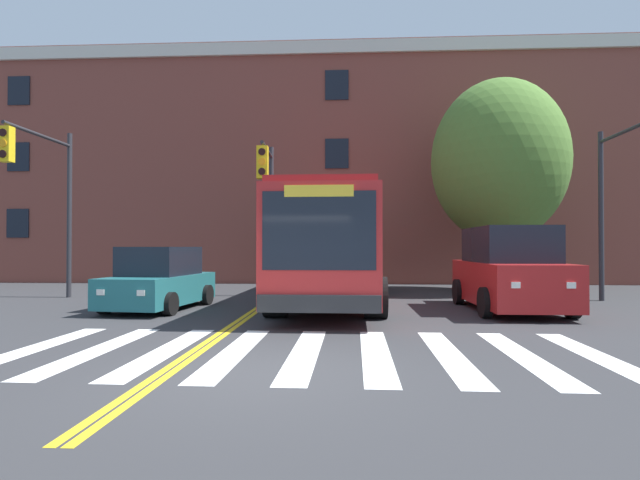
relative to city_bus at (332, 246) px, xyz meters
name	(u,v)px	position (x,y,z in m)	size (l,w,h in m)	color
ground_plane	(255,372)	(-0.80, -8.95, -1.78)	(120.00, 120.00, 0.00)	#303033
crosswalk	(305,352)	(-0.22, -7.64, -1.77)	(9.86, 4.25, 0.01)	white
lane_line_yellow_inner	(289,286)	(-2.11, 6.36, -1.77)	(0.12, 36.00, 0.01)	gold
lane_line_yellow_outer	(293,286)	(-1.95, 6.36, -1.77)	(0.12, 36.00, 0.01)	gold
city_bus	(332,246)	(0.00, 0.00, 0.00)	(3.16, 11.59, 3.26)	#B22323
car_teal_near_lane	(160,280)	(-4.79, -2.10, -0.97)	(2.34, 4.07, 1.75)	#236B70
car_red_far_lane	(508,271)	(4.89, -1.92, -0.69)	(2.30, 4.84, 2.29)	#AD1E1E
car_white_behind_bus	(341,266)	(0.15, 8.28, -0.97)	(2.21, 4.89, 1.77)	white
traffic_light_near_corner	(628,178)	(8.68, -0.86, 1.99)	(0.35, 4.02, 5.49)	#28282D
traffic_light_far_corner	(46,182)	(-9.15, -0.47, 2.04)	(0.34, 3.47, 5.69)	#28282D
traffic_light_overhead	(268,193)	(-2.18, 0.68, 1.77)	(0.35, 2.69, 5.30)	#28282D
street_tree_curbside_large	(499,162)	(6.30, 3.65, 3.25)	(5.17, 5.46, 8.18)	brown
building_facade	(338,174)	(-0.01, 11.79, 4.01)	(38.77, 8.69, 11.56)	brown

